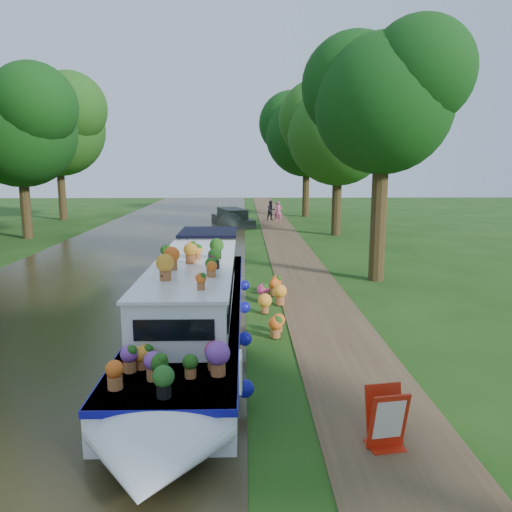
# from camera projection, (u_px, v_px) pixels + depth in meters

# --- Properties ---
(ground) EXTENTS (100.00, 100.00, 0.00)m
(ground) POSITION_uv_depth(u_px,v_px,m) (278.00, 303.00, 15.30)
(ground) COLOR #193E0F
(ground) RESTS_ON ground
(canal_water) EXTENTS (10.00, 100.00, 0.02)m
(canal_water) POSITION_uv_depth(u_px,v_px,m) (81.00, 304.00, 15.16)
(canal_water) COLOR black
(canal_water) RESTS_ON ground
(towpath) EXTENTS (2.20, 100.00, 0.03)m
(towpath) POSITION_uv_depth(u_px,v_px,m) (317.00, 302.00, 15.32)
(towpath) COLOR #503B25
(towpath) RESTS_ON ground
(plant_boat) EXTENTS (2.29, 13.52, 2.30)m
(plant_boat) POSITION_uv_depth(u_px,v_px,m) (194.00, 304.00, 12.07)
(plant_boat) COLOR white
(plant_boat) RESTS_ON canal_water
(tree_near_overhang) EXTENTS (5.52, 5.28, 8.99)m
(tree_near_overhang) POSITION_uv_depth(u_px,v_px,m) (383.00, 94.00, 17.21)
(tree_near_overhang) COLOR #332511
(tree_near_overhang) RESTS_ON ground
(tree_near_mid) EXTENTS (6.90, 6.60, 9.40)m
(tree_near_mid) POSITION_uv_depth(u_px,v_px,m) (338.00, 126.00, 29.08)
(tree_near_mid) COLOR #332511
(tree_near_mid) RESTS_ON ground
(tree_near_far) EXTENTS (7.59, 7.26, 10.30)m
(tree_near_far) POSITION_uv_depth(u_px,v_px,m) (307.00, 128.00, 39.78)
(tree_near_far) COLOR #332511
(tree_near_far) RESTS_ON ground
(tree_far_c) EXTENTS (7.13, 6.82, 9.59)m
(tree_far_c) POSITION_uv_depth(u_px,v_px,m) (19.00, 122.00, 27.66)
(tree_far_c) COLOR #332511
(tree_far_c) RESTS_ON ground
(tree_far_d) EXTENTS (8.05, 7.70, 10.85)m
(tree_far_d) POSITION_uv_depth(u_px,v_px,m) (57.00, 121.00, 37.31)
(tree_far_d) COLOR #332511
(tree_far_d) RESTS_ON ground
(second_boat) EXTENTS (3.26, 6.45, 1.18)m
(second_boat) POSITION_uv_depth(u_px,v_px,m) (232.00, 219.00, 34.74)
(second_boat) COLOR black
(second_boat) RESTS_ON canal_water
(sandwich_board) EXTENTS (0.60, 0.54, 0.91)m
(sandwich_board) POSITION_uv_depth(u_px,v_px,m) (386.00, 421.00, 7.36)
(sandwich_board) COLOR red
(sandwich_board) RESTS_ON towpath
(pedestrian_pink) EXTENTS (0.60, 0.42, 1.58)m
(pedestrian_pink) POSITION_uv_depth(u_px,v_px,m) (278.00, 212.00, 36.28)
(pedestrian_pink) COLOR #EA607B
(pedestrian_pink) RESTS_ON towpath
(pedestrian_dark) EXTENTS (0.87, 0.77, 1.48)m
(pedestrian_dark) POSITION_uv_depth(u_px,v_px,m) (271.00, 210.00, 37.80)
(pedestrian_dark) COLOR black
(pedestrian_dark) RESTS_ON towpath
(verge_plant) EXTENTS (0.48, 0.44, 0.45)m
(verge_plant) POSITION_uv_depth(u_px,v_px,m) (272.00, 288.00, 16.21)
(verge_plant) COLOR #215F1C
(verge_plant) RESTS_ON ground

